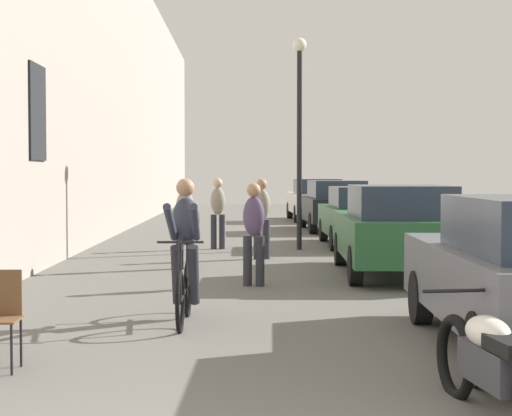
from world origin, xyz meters
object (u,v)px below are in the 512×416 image
pedestrian_furthest (218,209)px  parked_car_fourth (334,205)px  pedestrian_near (254,228)px  street_lamp (299,116)px  pedestrian_far (262,214)px  pedestrian_mid (185,219)px  parked_motorcycle (495,366)px  cyclist_on_bicycle (185,254)px  parked_car_fifth (315,199)px  parked_car_third (361,215)px  parked_car_second (396,229)px  cafe_chair_mid_toward_wall (0,312)px

pedestrian_furthest → parked_car_fourth: size_ratio=0.37×
pedestrian_near → street_lamp: street_lamp is taller
street_lamp → pedestrian_far: bearing=-113.6°
pedestrian_mid → parked_motorcycle: 10.01m
parked_car_fourth → pedestrian_far: bearing=-106.0°
cyclist_on_bicycle → pedestrian_far: 7.34m
cyclist_on_bicycle → parked_car_fifth: 21.58m
pedestrian_mid → street_lamp: (2.38, 3.83, 2.17)m
pedestrian_furthest → cyclist_on_bicycle: bearing=-90.6°
pedestrian_near → parked_car_fifth: (2.56, 18.20, -0.10)m
pedestrian_mid → parked_car_third: 6.16m
cyclist_on_bicycle → pedestrian_far: bearing=81.6°
pedestrian_near → parked_car_fourth: pedestrian_near is taller
pedestrian_far → parked_car_fourth: pedestrian_far is taller
street_lamp → parked_car_third: street_lamp is taller
pedestrian_mid → parked_motorcycle: bearing=-73.4°
pedestrian_near → pedestrian_mid: pedestrian_mid is taller
parked_car_second → parked_car_fifth: (0.08, 16.89, -0.00)m
pedestrian_far → street_lamp: bearing=66.4°
pedestrian_near → parked_car_second: pedestrian_near is taller
pedestrian_near → parked_car_fifth: bearing=82.0°
pedestrian_furthest → pedestrian_mid: bearing=-96.9°
parked_car_third → parked_car_fourth: size_ratio=0.92×
parked_car_second → pedestrian_furthest: bearing=122.3°
pedestrian_far → cafe_chair_mid_toward_wall: bearing=-104.9°
cafe_chair_mid_toward_wall → parked_car_third: size_ratio=0.22×
cafe_chair_mid_toward_wall → parked_car_third: bearing=68.2°
cafe_chair_mid_toward_wall → pedestrian_mid: bearing=82.0°
cafe_chair_mid_toward_wall → parked_car_fifth: size_ratio=0.20×
parked_car_fourth → parked_motorcycle: size_ratio=2.07×
parked_car_second → parked_car_fifth: 16.89m
cafe_chair_mid_toward_wall → parked_car_fourth: parked_car_fourth is taller
parked_car_fourth → parked_car_third: bearing=-89.6°
pedestrian_furthest → parked_car_third: (3.46, 0.71, -0.18)m
parked_motorcycle → pedestrian_furthest: bearing=99.9°
street_lamp → parked_car_fifth: 12.25m
cyclist_on_bicycle → pedestrian_near: 3.23m
pedestrian_furthest → parked_car_third: 3.54m
pedestrian_mid → parked_car_fifth: 16.24m
parked_car_second → parked_motorcycle: bearing=-95.8°
pedestrian_furthest → parked_car_fourth: bearing=61.1°
parked_car_second → parked_car_fifth: size_ratio=1.00×
cyclist_on_bicycle → street_lamp: 9.84m
parked_car_third → parked_car_fifth: 11.06m
pedestrian_far → pedestrian_furthest: (-0.98, 2.29, -0.00)m
cafe_chair_mid_toward_wall → pedestrian_far: size_ratio=0.54×
parked_car_third → pedestrian_near: bearing=-110.7°
pedestrian_near → parked_car_second: (2.48, 1.31, -0.10)m
pedestrian_near → street_lamp: bearing=79.7°
cyclist_on_bicycle → pedestrian_far: size_ratio=1.06×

